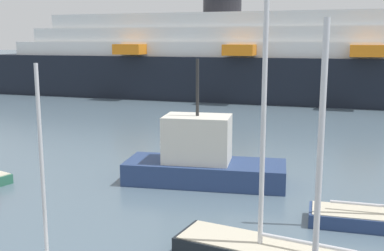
# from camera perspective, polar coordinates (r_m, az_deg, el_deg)

# --- Properties ---
(sailboat_4) EXTENTS (6.92, 3.27, 11.85)m
(sailboat_4) POSITION_cam_1_polar(r_m,az_deg,el_deg) (15.86, 10.13, -14.89)
(sailboat_4) COLOR black
(sailboat_4) RESTS_ON ground_plane
(fishing_boat_0) EXTENTS (8.32, 3.31, 6.37)m
(fishing_boat_0) POSITION_cam_1_polar(r_m,az_deg,el_deg) (24.08, 1.23, -4.10)
(fishing_boat_0) COLOR navy
(fishing_boat_0) RESTS_ON ground_plane
(cruise_ship) EXTENTS (97.21, 20.81, 15.34)m
(cruise_ship) POSITION_cam_1_polar(r_m,az_deg,el_deg) (59.23, 20.10, 7.41)
(cruise_ship) COLOR black
(cruise_ship) RESTS_ON ground_plane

